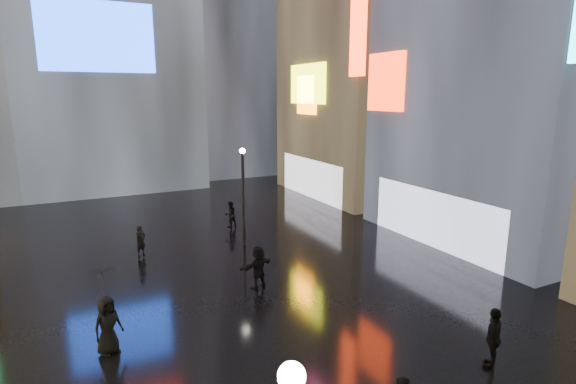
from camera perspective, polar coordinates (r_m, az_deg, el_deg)
ground at (r=22.22m, az=-9.42°, el=-8.70°), size 140.00×140.00×0.00m
building_right_far at (r=37.58m, az=10.19°, el=21.43°), size 10.28×12.00×28.00m
tower_flank_right at (r=49.12m, az=-9.19°, el=22.84°), size 12.00×12.00×34.00m
lamp_far at (r=23.61m, az=-5.70°, el=0.13°), size 0.30×0.30×5.20m
pedestrian_3 at (r=15.05m, az=24.64°, el=-16.47°), size 1.16×1.00×1.87m
pedestrian_4 at (r=15.47m, az=-21.94°, el=-15.41°), size 1.09×0.96×1.88m
pedestrian_5 at (r=18.86m, az=-3.77°, el=-9.49°), size 1.76×1.02×1.81m
pedestrian_6 at (r=23.61m, az=-18.19°, el=-5.93°), size 0.67×0.60×1.53m
pedestrian_7 at (r=27.43m, az=-7.33°, el=-2.83°), size 0.89×0.77×1.57m
umbrella_2 at (r=14.88m, az=-22.38°, el=-10.53°), size 1.08×1.06×0.97m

